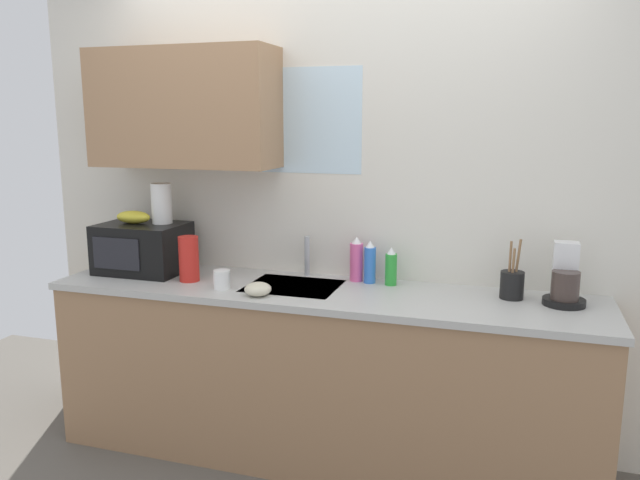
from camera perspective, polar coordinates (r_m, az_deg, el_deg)
The scene contains 14 objects.
kitchen_wall_assembly at distance 3.37m, azimuth -0.83°, elevation 4.50°, with size 3.52×0.42×2.50m.
counter_unit at distance 3.26m, azimuth -0.04°, elevation -12.02°, with size 2.75×0.63×0.90m.
sink_faucet at distance 3.36m, azimuth -1.19°, elevation -1.48°, with size 0.03×0.03×0.22m, color #B2B5BA.
microwave at distance 3.57m, azimuth -15.90°, elevation -0.70°, with size 0.46×0.35×0.27m.
banana_bunch at distance 3.57m, azimuth -16.69°, elevation 2.02°, with size 0.20×0.11×0.07m, color gold.
paper_towel_roll at distance 3.52m, azimuth -14.28°, elevation 3.26°, with size 0.11×0.11×0.22m, color white.
coffee_maker at distance 3.07m, azimuth 21.48°, elevation -3.53°, with size 0.19×0.21×0.28m.
dish_soap_bottle_pink at distance 3.26m, azimuth 3.35°, elevation -1.85°, with size 0.07×0.07×0.23m.
dish_soap_bottle_blue at distance 3.22m, azimuth 4.58°, elevation -2.12°, with size 0.06×0.06×0.22m.
dish_soap_bottle_green at distance 3.19m, azimuth 6.51°, elevation -2.51°, with size 0.06×0.06×0.20m.
cereal_canister at distance 3.32m, azimuth -11.90°, elevation -1.69°, with size 0.10×0.10×0.24m, color red.
mug_white at distance 3.15m, azimuth -8.96°, elevation -3.59°, with size 0.08×0.08×0.10m, color white.
utensil_crock at distance 3.08m, azimuth 17.14°, elevation -3.86°, with size 0.11×0.11×0.28m.
small_bowl at distance 3.01m, azimuth -5.70°, elevation -4.48°, with size 0.13×0.13×0.07m, color beige.
Camera 1 is at (0.91, -2.86, 1.73)m, focal length 35.01 mm.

